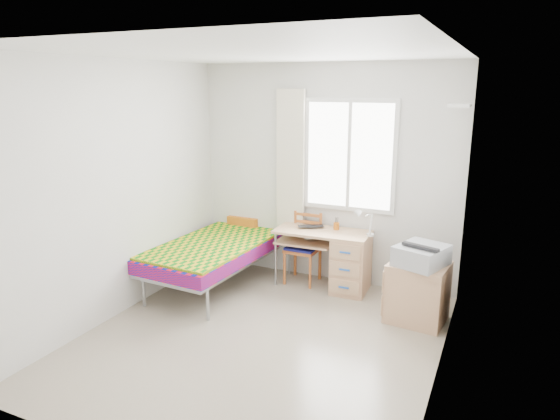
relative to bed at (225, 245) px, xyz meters
The scene contains 17 objects.
floor 1.64m from the bed, 47.52° to the right, with size 3.50×3.50×0.00m, color #BCAD93.
ceiling 2.67m from the bed, 47.52° to the right, with size 3.50×3.50×0.00m, color white.
wall_back 1.48m from the bed, 28.63° to the left, with size 3.20×3.20×0.00m, color silver.
wall_left 1.54m from the bed, 114.50° to the right, with size 3.50×3.50×0.00m, color silver.
wall_right 3.03m from the bed, 23.62° to the right, with size 3.50×3.50×0.00m, color silver.
window 1.84m from the bed, 22.27° to the left, with size 1.10×0.04×1.30m.
curtain 1.30m from the bed, 38.37° to the left, with size 0.35×0.05×1.70m, color beige.
floating_shelf 3.08m from the bed, ahead, with size 0.20×0.32×0.03m, color white.
bed is the anchor object (origin of this frame).
desk 1.47m from the bed, 11.87° to the left, with size 1.12×0.54×0.69m.
chair 0.98m from the bed, 22.69° to the left, with size 0.37×0.37×0.85m.
cabinet 2.35m from the bed, ahead, with size 0.62×0.56×0.61m.
printer 2.38m from the bed, ahead, with size 0.55×0.59×0.21m.
laptop 1.08m from the bed, 17.88° to the left, with size 0.30×0.20×0.02m, color black.
pen_cup 1.38m from the bed, 17.95° to the left, with size 0.07×0.07×0.08m, color #CD5D16.
task_lamp 1.73m from the bed, ahead, with size 0.20×0.30×0.33m.
book 0.97m from the bed, 17.82° to the left, with size 0.14×0.19×0.01m, color gray.
Camera 1 is at (1.96, -3.82, 2.34)m, focal length 32.00 mm.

